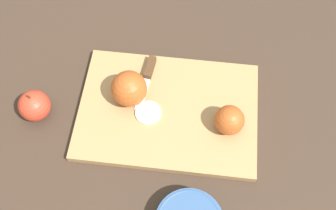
{
  "coord_description": "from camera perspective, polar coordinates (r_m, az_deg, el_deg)",
  "views": [
    {
      "loc": [
        0.03,
        0.42,
        0.83
      ],
      "look_at": [
        0.0,
        0.0,
        0.04
      ],
      "focal_mm": 42.0,
      "sensor_mm": 36.0,
      "label": 1
    }
  ],
  "objects": [
    {
      "name": "apple_slice",
      "position": [
        0.91,
        -2.88,
        -1.12
      ],
      "size": [
        0.06,
        0.06,
        0.0
      ],
      "color": "beige",
      "rests_on": "cutting_board"
    },
    {
      "name": "apple_half_left",
      "position": [
        0.88,
        8.9,
        -2.2
      ],
      "size": [
        0.07,
        0.07,
        0.07
      ],
      "rotation": [
        0.0,
        0.0,
        1.67
      ],
      "color": "#AD4C1E",
      "rests_on": "cutting_board"
    },
    {
      "name": "knife",
      "position": [
        0.96,
        -2.83,
        4.76
      ],
      "size": [
        0.06,
        0.14,
        0.02
      ],
      "rotation": [
        0.0,
        0.0,
        1.26
      ],
      "color": "silver",
      "rests_on": "cutting_board"
    },
    {
      "name": "cutting_board",
      "position": [
        0.92,
        0.0,
        -0.87
      ],
      "size": [
        0.46,
        0.37,
        0.02
      ],
      "color": "#A37A4C",
      "rests_on": "ground_plane"
    },
    {
      "name": "ground_plane",
      "position": [
        0.93,
        0.0,
        -1.14
      ],
      "size": [
        4.0,
        4.0,
        0.0
      ],
      "primitive_type": "plane",
      "color": "#38281E"
    },
    {
      "name": "apple_whole",
      "position": [
        0.95,
        -18.8,
        -0.1
      ],
      "size": [
        0.07,
        0.07,
        0.09
      ],
      "color": "red",
      "rests_on": "ground_plane"
    },
    {
      "name": "apple_half_right",
      "position": [
        0.9,
        -5.67,
        2.37
      ],
      "size": [
        0.08,
        0.08,
        0.08
      ],
      "rotation": [
        0.0,
        0.0,
        2.15
      ],
      "color": "#AD4C1E",
      "rests_on": "cutting_board"
    }
  ]
}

